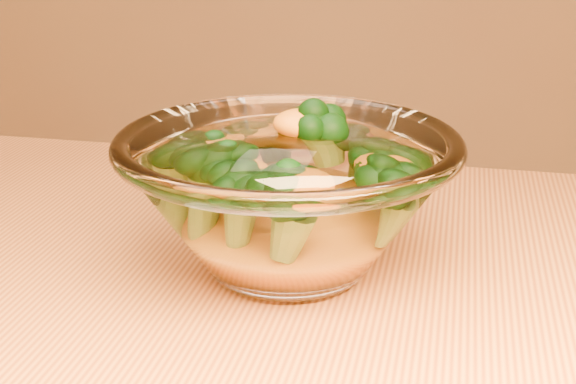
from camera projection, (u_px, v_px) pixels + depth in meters
The scene contains 3 objects.
glass_bowl at pixel (288, 199), 0.58m from camera, with size 0.25×0.25×0.11m.
cheese_sauce at pixel (288, 229), 0.58m from camera, with size 0.13×0.13×0.04m, color orange.
broccoli_heap at pixel (289, 174), 0.58m from camera, with size 0.18×0.17×0.09m.
Camera 1 is at (0.13, -0.40, 1.02)m, focal length 50.00 mm.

